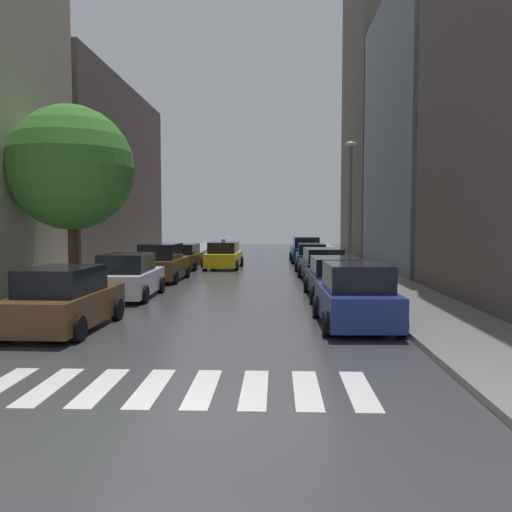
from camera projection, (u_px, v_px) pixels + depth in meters
ground_plane at (248, 270)px, 31.97m from camera, size 28.00×72.00×0.04m
sidewalk_left at (141, 268)px, 32.22m from camera, size 3.00×72.00×0.15m
sidewalk_right at (356, 268)px, 31.71m from camera, size 3.00×72.00×0.15m
crosswalk_stripes at (177, 388)px, 9.21m from camera, size 6.75×2.20×0.01m
building_left_mid at (87, 176)px, 35.52m from camera, size 6.00×18.62×11.84m
building_right_mid at (434, 134)px, 31.23m from camera, size 6.00×13.70×16.02m
building_right_far at (387, 113)px, 44.79m from camera, size 6.00×13.15×23.98m
parked_car_left_nearest at (65, 300)px, 14.11m from camera, size 2.16×4.35×1.70m
parked_car_left_second at (128, 277)px, 20.03m from camera, size 2.11×4.25×1.69m
parked_car_left_third at (162, 264)px, 25.75m from camera, size 2.22×4.31×1.81m
parked_car_left_fourth at (184, 257)px, 32.20m from camera, size 2.16×4.30×1.53m
parked_car_right_nearest at (356, 297)px, 14.58m from camera, size 2.16×4.06×1.75m
parked_car_right_second at (334, 279)px, 20.03m from camera, size 2.06×4.69×1.55m
parked_car_right_third at (323, 265)px, 25.79m from camera, size 2.30×4.66×1.59m
parked_car_right_fourth at (311, 257)px, 31.97m from camera, size 2.10×4.58×1.56m
parked_car_right_fifth at (306, 250)px, 37.47m from camera, size 2.24×4.15×1.79m
taxi_midroad at (224, 256)px, 32.60m from camera, size 2.18×4.62×1.81m
street_tree_left at (71, 168)px, 20.20m from camera, size 4.74×4.74×7.14m
lamp_post_right at (350, 198)px, 27.51m from camera, size 0.60×0.28×6.84m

